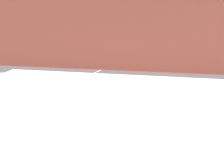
{
  "coord_description": "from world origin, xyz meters",
  "views": [
    {
      "loc": [
        0.86,
        -5.58,
        2.98
      ],
      "look_at": [
        -0.08,
        0.51,
        0.75
      ],
      "focal_mm": 29.9,
      "sensor_mm": 36.0,
      "label": 1
    }
  ],
  "objects": [
    {
      "name": "ground_plane",
      "position": [
        0.0,
        0.0,
        0.0
      ],
      "size": [
        80.0,
        80.0,
        0.0
      ],
      "primitive_type": "plane",
      "color": "#47474C"
    },
    {
      "name": "motorcycle_purple",
      "position": [
        -0.03,
        0.79,
        0.4
      ],
      "size": [
        1.93,
        0.88,
        1.03
      ],
      "rotation": [
        0.0,
        0.0,
        2.8
      ],
      "color": "black",
      "rests_on": "ground"
    },
    {
      "name": "traffic_cone",
      "position": [
        2.45,
        1.66,
        0.25
      ],
      "size": [
        0.4,
        0.4,
        0.55
      ],
      "color": "orange",
      "rests_on": "ground"
    },
    {
      "name": "sidewalk_slab",
      "position": [
        0.0,
        1.75,
        0.0
      ],
      "size": [
        36.0,
        3.5,
        0.01
      ],
      "primitive_type": "cube",
      "color": "#9E998E",
      "rests_on": "ground"
    },
    {
      "name": "brick_building_wall",
      "position": [
        0.0,
        5.2,
        2.85
      ],
      "size": [
        36.0,
        0.5,
        5.7
      ],
      "primitive_type": "cube",
      "color": "brown",
      "rests_on": "ground"
    }
  ]
}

